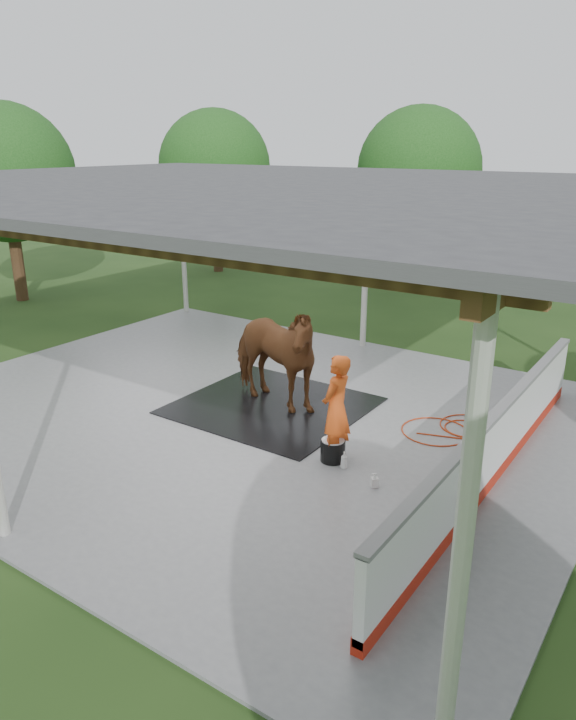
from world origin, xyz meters
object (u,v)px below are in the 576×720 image
Objects in this scene: horse at (271,354)px; handler at (336,409)px; dasher_board at (495,448)px; wash_bucket at (333,450)px.

horse is 1.38× the size of handler.
dasher_board is 3.43× the size of horse.
wash_bucket is at bearing -110.14° from horse.
handler reaches higher than dasher_board.
horse reaches higher than wash_bucket.
horse is 2.48m from wash_bucket.
wash_bucket is at bearing -20.68° from handler.
handler is at bearing -109.10° from horse.
handler is 4.46× the size of wash_bucket.
horse is at bearing 149.39° from wash_bucket.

